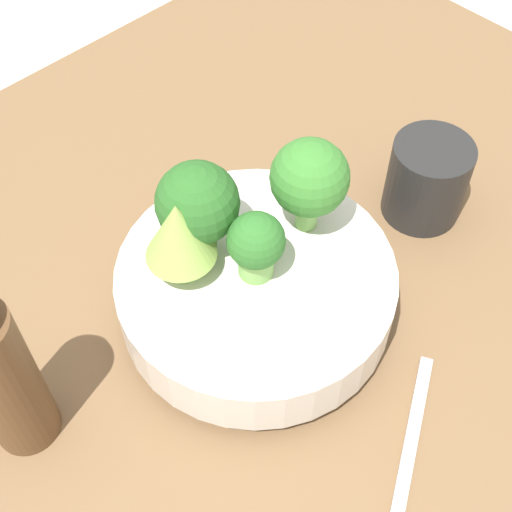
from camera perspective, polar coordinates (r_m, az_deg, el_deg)
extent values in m
plane|color=silver|center=(0.65, 3.77, -6.34)|extent=(6.00, 6.00, 0.00)
cube|color=brown|center=(0.64, 3.85, -5.57)|extent=(0.96, 0.89, 0.03)
cylinder|color=silver|center=(0.62, 0.00, -4.31)|extent=(0.10, 0.10, 0.01)
cylinder|color=silver|center=(0.59, 0.00, -2.63)|extent=(0.23, 0.23, 0.05)
cylinder|color=#7AB256|center=(0.56, 0.00, -0.52)|extent=(0.03, 0.03, 0.02)
sphere|color=#2D6B28|center=(0.54, 0.00, 1.25)|extent=(0.05, 0.05, 0.05)
cylinder|color=#7AB256|center=(0.57, -5.89, -0.50)|extent=(0.03, 0.03, 0.02)
cone|color=#93B751|center=(0.53, -6.23, 2.01)|extent=(0.06, 0.06, 0.06)
cylinder|color=#7AB256|center=(0.59, 4.09, 3.64)|extent=(0.02, 0.02, 0.03)
sphere|color=#387A2D|center=(0.56, 4.32, 6.27)|extent=(0.06, 0.06, 0.06)
cylinder|color=#609347|center=(0.58, -4.47, 1.81)|extent=(0.03, 0.03, 0.03)
sphere|color=#286023|center=(0.55, -4.71, 4.26)|extent=(0.07, 0.07, 0.07)
cylinder|color=black|center=(0.68, 13.51, 5.94)|extent=(0.07, 0.07, 0.08)
cylinder|color=brown|center=(0.54, -19.59, -9.44)|extent=(0.05, 0.05, 0.15)
cube|color=silver|center=(0.57, 12.00, -15.72)|extent=(0.16, 0.09, 0.01)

